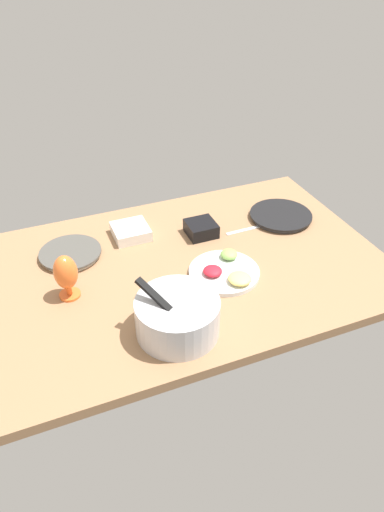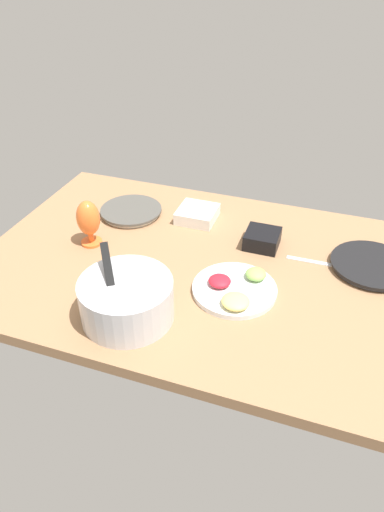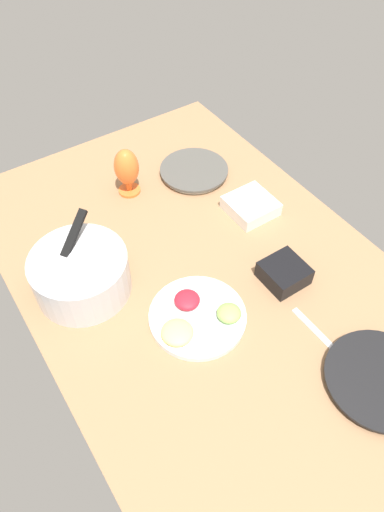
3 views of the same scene
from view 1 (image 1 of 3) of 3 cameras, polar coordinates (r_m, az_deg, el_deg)
The scene contains 9 objects.
ground_plane at distance 189.27cm, azimuth -1.11°, elevation -1.68°, with size 160.00×104.00×4.00cm, color #99704C.
dinner_plate_left at distance 220.86cm, azimuth 10.64°, elevation 4.77°, with size 28.29×28.29×2.36cm.
dinner_plate_right at distance 198.75cm, azimuth -14.43°, elevation 0.28°, with size 25.08×25.08×2.46cm.
mixing_bowl at distance 156.10cm, azimuth -1.76°, elevation -7.17°, with size 27.99×27.99×19.88cm.
fruit_platter at distance 183.06cm, azimuth 4.05°, elevation -1.87°, with size 27.45×27.45×5.06cm.
hurricane_glass_orange at distance 173.45cm, azimuth -14.95°, elevation -2.08°, with size 8.54×8.54×17.68cm.
square_bowl_black at distance 204.79cm, azimuth 1.11°, elevation 3.40°, with size 12.26×12.26×5.86cm.
square_bowl_white at distance 205.60cm, azimuth -7.39°, elevation 3.02°, with size 14.96×14.96×4.77cm.
fork_by_left_plate at distance 210.35cm, azimuth 6.38°, elevation 3.17°, with size 18.00×1.80×0.60cm, color silver.
Camera 1 is at (52.77, 139.73, 114.26)cm, focal length 33.20 mm.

